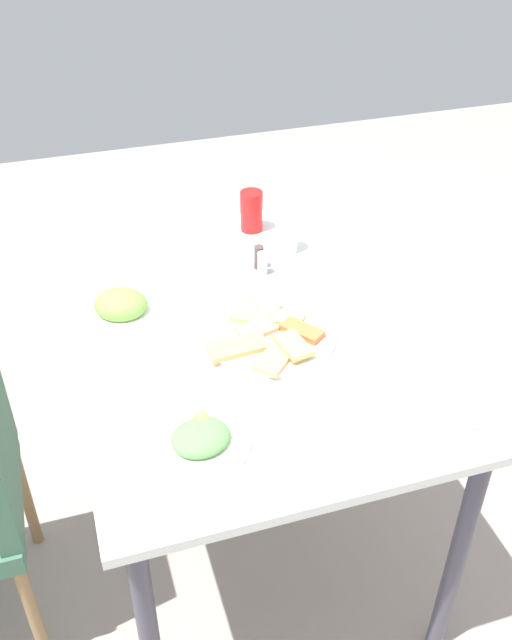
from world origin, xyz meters
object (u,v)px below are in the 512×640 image
Objects in this scene: salad_plate_greens at (121,306)px; spoon at (435,405)px; drinking_glass at (287,234)px; fork at (450,401)px; soda_can at (251,211)px; paper_napkin at (442,404)px; pide_platter at (269,332)px; salad_plate_rice at (201,439)px; dining_table at (247,355)px; condiment_caddy at (261,267)px.

spoon is (-0.53, -0.59, -0.02)m from salad_plate_greens.
drinking_glass reaches higher than fork.
soda_can is 0.68× the size of spoon.
fork is at bearing -90.00° from paper_napkin.
fork is (-0.70, -0.13, -0.05)m from drinking_glass.
pide_platter is at bearing 39.62° from paper_napkin.
salad_plate_greens is 1.07× the size of fork.
salad_plate_rice is 0.54m from fork.
soda_can reaches higher than drinking_glass.
paper_napkin is 0.67× the size of spoon.
dining_table is 9.39× the size of paper_napkin.
drinking_glass is 0.71m from fork.
drinking_glass is 0.57× the size of fork.
condiment_caddy is at bearing 132.81° from drinking_glass.
soda_can is 1.02× the size of paper_napkin.
soda_can reaches higher than condiment_caddy.
salad_plate_rice is at bearing 141.02° from pide_platter.
drinking_glass reaches higher than paper_napkin.
soda_can is (0.51, -0.11, 0.05)m from pide_platter.
condiment_caddy is at bearing 168.79° from soda_can.
drinking_glass is at bearing -31.80° from salad_plate_rice.
condiment_caddy reaches higher than salad_plate_greens.
spoon is (-0.39, -0.30, 0.09)m from dining_table.
salad_plate_greens is 0.52m from drinking_glass.
salad_plate_greens is at bearing 62.96° from dining_table.
salad_plate_greens is 0.82m from fork.
paper_napkin is at bearing -168.68° from soda_can.
dining_table is 0.50m from spoon.
soda_can is at bearing 22.53° from drinking_glass.
paper_napkin is 0.02m from spoon.
fork is 1.84× the size of condiment_caddy.
salad_plate_greens is 0.39m from condiment_caddy.
spoon is (-0.04, -0.50, -0.01)m from salad_plate_rice.
dining_table is at bearing 39.12° from pide_platter.
salad_plate_rice reaches higher than paper_napkin.
salad_plate_rice is 1.96× the size of drinking_glass.
drinking_glass is (-0.14, -0.06, -0.01)m from soda_can.
pide_platter is 1.93× the size of fork.
soda_can reaches higher than salad_plate_rice.
soda_can is (0.80, -0.35, 0.05)m from salad_plate_rice.
soda_can is at bearing -54.20° from salad_plate_greens.
condiment_caddy is at bearing 17.65° from spoon.
pide_platter reaches higher than paper_napkin.
drinking_glass is at bearing -24.98° from pide_platter.
salad_plate_greens is at bearing 47.05° from spoon.
spoon is at bearing -142.24° from pide_platter.
spoon is at bearing -132.28° from salad_plate_greens.
salad_plate_rice is at bearing 84.63° from spoon.
paper_napkin is (-0.53, -0.60, -0.02)m from salad_plate_greens.
paper_napkin is at bearing 85.46° from fork.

